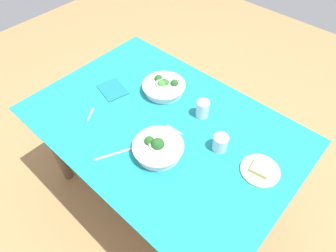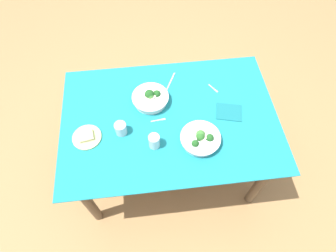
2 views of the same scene
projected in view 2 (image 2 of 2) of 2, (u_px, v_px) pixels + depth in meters
ground_plane at (169, 164)px, 2.60m from camera, size 6.00×6.00×0.00m
dining_table at (170, 126)px, 2.05m from camera, size 1.50×1.03×0.75m
broccoli_bowl_far at (200, 139)px, 1.84m from camera, size 0.26×0.26×0.09m
broccoli_bowl_near at (151, 98)px, 2.01m from camera, size 0.26×0.26×0.11m
bread_side_plate at (87, 137)px, 1.87m from camera, size 0.19×0.19×0.03m
water_glass_center at (121, 129)px, 1.86m from camera, size 0.08×0.08×0.09m
water_glass_side at (154, 141)px, 1.81m from camera, size 0.07×0.07×0.10m
fork_by_far_bowl at (159, 120)px, 1.95m from camera, size 0.10×0.02×0.00m
fork_by_near_bowl at (214, 89)px, 2.10m from camera, size 0.06×0.09×0.00m
table_knife_left at (170, 82)px, 2.13m from camera, size 0.10×0.19×0.00m
napkin_folded_upper at (229, 112)px, 1.99m from camera, size 0.20×0.18×0.01m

